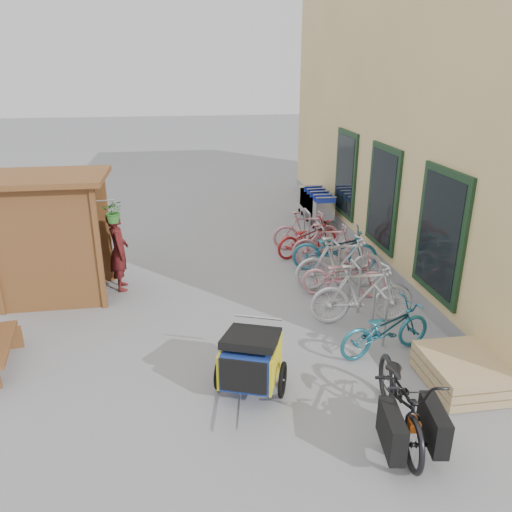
{
  "coord_description": "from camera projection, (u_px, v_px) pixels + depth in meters",
  "views": [
    {
      "loc": [
        -0.77,
        -6.86,
        4.24
      ],
      "look_at": [
        0.5,
        1.5,
        1.0
      ],
      "focal_mm": 35.0,
      "sensor_mm": 36.0,
      "label": 1
    }
  ],
  "objects": [
    {
      "name": "kiosk",
      "position": [
        46.0,
        221.0,
        9.22
      ],
      "size": [
        2.49,
        1.65,
        2.4
      ],
      "color": "brown",
      "rests_on": "ground"
    },
    {
      "name": "building",
      "position": [
        487.0,
        99.0,
        11.77
      ],
      "size": [
        6.07,
        13.0,
        7.0
      ],
      "color": "#E1C281",
      "rests_on": "ground"
    },
    {
      "name": "bike_7",
      "position": [
        306.0,
        231.0,
        12.09
      ],
      "size": [
        1.65,
        0.57,
        0.97
      ],
      "primitive_type": "imported",
      "rotation": [
        0.0,
        0.0,
        1.5
      ],
      "color": "#D38890",
      "rests_on": "ground"
    },
    {
      "name": "shopping_carts",
      "position": [
        315.0,
        202.0,
        14.29
      ],
      "size": [
        0.55,
        2.2,
        1.0
      ],
      "color": "silver",
      "rests_on": "ground"
    },
    {
      "name": "bike_5",
      "position": [
        328.0,
        245.0,
        11.16
      ],
      "size": [
        1.67,
        0.71,
        0.97
      ],
      "primitive_type": "imported",
      "rotation": [
        0.0,
        0.0,
        1.41
      ],
      "color": "#D38890",
      "rests_on": "ground"
    },
    {
      "name": "child_trailer",
      "position": [
        251.0,
        358.0,
        6.77
      ],
      "size": [
        1.06,
        1.62,
        0.94
      ],
      "rotation": [
        0.0,
        0.0,
        -0.36
      ],
      "color": "navy",
      "rests_on": "ground"
    },
    {
      "name": "bike_1",
      "position": [
        362.0,
        294.0,
        8.6
      ],
      "size": [
        1.86,
        0.63,
        1.1
      ],
      "primitive_type": "imported",
      "rotation": [
        0.0,
        0.0,
        1.51
      ],
      "color": "silver",
      "rests_on": "ground"
    },
    {
      "name": "bike_4",
      "position": [
        335.0,
        249.0,
        10.87
      ],
      "size": [
        1.94,
        0.97,
        0.97
      ],
      "primitive_type": "imported",
      "rotation": [
        0.0,
        0.0,
        1.39
      ],
      "color": "#1F687F",
      "rests_on": "ground"
    },
    {
      "name": "bike_0",
      "position": [
        385.0,
        329.0,
        7.72
      ],
      "size": [
        1.7,
        0.94,
        0.85
      ],
      "primitive_type": "imported",
      "rotation": [
        0.0,
        0.0,
        1.82
      ],
      "color": "#1F687F",
      "rests_on": "ground"
    },
    {
      "name": "bike_rack",
      "position": [
        335.0,
        258.0,
        10.31
      ],
      "size": [
        0.05,
        5.35,
        0.86
      ],
      "color": "#A5A8AD",
      "rests_on": "ground"
    },
    {
      "name": "bike_3",
      "position": [
        340.0,
        263.0,
        9.92
      ],
      "size": [
        1.88,
        0.59,
        1.12
      ],
      "primitive_type": "imported",
      "rotation": [
        0.0,
        0.0,
        1.61
      ],
      "color": "silver",
      "rests_on": "ground"
    },
    {
      "name": "ground",
      "position": [
        239.0,
        349.0,
        7.95
      ],
      "size": [
        80.0,
        80.0,
        0.0
      ],
      "primitive_type": "plane",
      "color": "gray"
    },
    {
      "name": "person_kiosk",
      "position": [
        119.0,
        251.0,
        9.85
      ],
      "size": [
        0.46,
        0.63,
        1.61
      ],
      "primitive_type": "imported",
      "rotation": [
        0.0,
        0.0,
        1.7
      ],
      "color": "maroon",
      "rests_on": "ground"
    },
    {
      "name": "bike_2",
      "position": [
        344.0,
        276.0,
        9.65
      ],
      "size": [
        1.73,
        0.98,
        0.86
      ],
      "primitive_type": "imported",
      "rotation": [
        0.0,
        0.0,
        1.3
      ],
      "color": "#D38890",
      "rests_on": "ground"
    },
    {
      "name": "pallet_stack",
      "position": [
        463.0,
        372.0,
        7.01
      ],
      "size": [
        1.0,
        1.2,
        0.4
      ],
      "color": "tan",
      "rests_on": "ground"
    },
    {
      "name": "cargo_bike",
      "position": [
        402.0,
        398.0,
        5.99
      ],
      "size": [
        0.94,
        1.98,
        1.0
      ],
      "rotation": [
        0.0,
        0.0,
        -0.15
      ],
      "color": "black",
      "rests_on": "ground"
    },
    {
      "name": "bike_6",
      "position": [
        308.0,
        238.0,
        11.75
      ],
      "size": [
        1.74,
        1.1,
        0.86
      ],
      "primitive_type": "imported",
      "rotation": [
        0.0,
        0.0,
        1.92
      ],
      "color": "maroon",
      "rests_on": "ground"
    }
  ]
}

